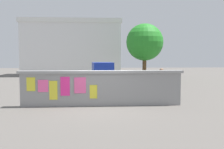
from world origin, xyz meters
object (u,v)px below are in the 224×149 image
object	(u,v)px
person_walking	(161,81)
tree_roadside	(145,42)
auto_rickshaw_truck	(118,78)
motorcycle	(73,89)
bicycle_near	(74,85)

from	to	relation	value
person_walking	tree_roadside	bearing A→B (deg)	83.47
auto_rickshaw_truck	motorcycle	bearing A→B (deg)	-144.57
auto_rickshaw_truck	tree_roadside	distance (m)	8.69
auto_rickshaw_truck	person_walking	bearing A→B (deg)	-56.55
motorcycle	tree_roadside	xyz separation A→B (m)	(5.79, 9.55, 3.06)
auto_rickshaw_truck	person_walking	size ratio (longest dim) A/B	2.30
auto_rickshaw_truck	bicycle_near	xyz separation A→B (m)	(-2.80, 0.80, -0.54)
motorcycle	auto_rickshaw_truck	bearing A→B (deg)	35.43
tree_roadside	auto_rickshaw_truck	bearing A→B (deg)	-112.28
motorcycle	person_walking	bearing A→B (deg)	-12.72
motorcycle	person_walking	size ratio (longest dim) A/B	1.17
person_walking	bicycle_near	bearing A→B (deg)	141.78
motorcycle	person_walking	world-z (taller)	person_walking
bicycle_near	tree_roadside	distance (m)	9.61
bicycle_near	tree_roadside	bearing A→B (deg)	49.11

